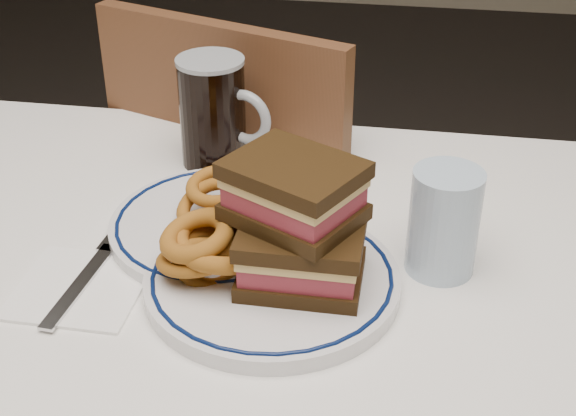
% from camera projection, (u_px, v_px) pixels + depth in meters
% --- Properties ---
extents(dining_table, '(1.27, 0.87, 0.75)m').
position_uv_depth(dining_table, '(206.00, 352.00, 0.96)').
color(dining_table, white).
rests_on(dining_table, floor).
extents(chair_far, '(0.54, 0.54, 0.92)m').
position_uv_depth(chair_far, '(263.00, 230.00, 1.45)').
color(chair_far, '#4D2F19').
rests_on(chair_far, floor).
extents(main_plate, '(0.28, 0.28, 0.02)m').
position_uv_depth(main_plate, '(272.00, 280.00, 0.88)').
color(main_plate, silver).
rests_on(main_plate, dining_table).
extents(reuben_sandwich, '(0.16, 0.15, 0.14)m').
position_uv_depth(reuben_sandwich, '(298.00, 223.00, 0.84)').
color(reuben_sandwich, black).
rests_on(reuben_sandwich, main_plate).
extents(onion_rings_main, '(0.11, 0.11, 0.10)m').
position_uv_depth(onion_rings_main, '(205.00, 248.00, 0.87)').
color(onion_rings_main, brown).
rests_on(onion_rings_main, main_plate).
extents(ketchup_ramekin, '(0.05, 0.05, 0.03)m').
position_uv_depth(ketchup_ramekin, '(251.00, 219.00, 0.95)').
color(ketchup_ramekin, silver).
rests_on(ketchup_ramekin, main_plate).
extents(beer_mug, '(0.14, 0.09, 0.15)m').
position_uv_depth(beer_mug, '(214.00, 111.00, 1.10)').
color(beer_mug, black).
rests_on(beer_mug, dining_table).
extents(water_glass, '(0.08, 0.08, 0.12)m').
position_uv_depth(water_glass, '(444.00, 222.00, 0.89)').
color(water_glass, '#A8C1D9').
rests_on(water_glass, dining_table).
extents(far_plate, '(0.27, 0.27, 0.02)m').
position_uv_depth(far_plate, '(222.00, 225.00, 0.98)').
color(far_plate, silver).
rests_on(far_plate, dining_table).
extents(onion_rings_far, '(0.12, 0.12, 0.08)m').
position_uv_depth(onion_rings_far, '(222.00, 207.00, 0.96)').
color(onion_rings_far, brown).
rests_on(onion_rings_far, far_plate).
extents(napkin_fork, '(0.14, 0.18, 0.01)m').
position_uv_depth(napkin_fork, '(82.00, 285.00, 0.89)').
color(napkin_fork, white).
rests_on(napkin_fork, dining_table).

